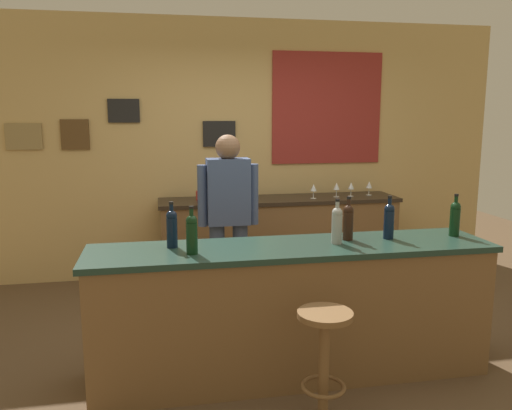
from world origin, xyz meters
TOP-DOWN VIEW (x-y plane):
  - ground_plane at (0.00, 0.00)m, footprint 10.00×10.00m
  - back_wall at (0.02, 2.03)m, footprint 6.00×0.09m
  - bar_counter at (0.00, -0.40)m, footprint 2.73×0.60m
  - side_counter at (0.40, 1.65)m, footprint 2.56×0.56m
  - bartender at (-0.29, 0.64)m, footprint 0.52×0.21m
  - bar_stool at (0.04, -0.99)m, footprint 0.32×0.32m
  - wine_bottle_a at (-0.79, -0.30)m, footprint 0.07×0.07m
  - wine_bottle_b at (-0.68, -0.49)m, footprint 0.07×0.07m
  - wine_bottle_c at (0.31, -0.41)m, footprint 0.07×0.07m
  - wine_bottle_d at (0.42, -0.32)m, footprint 0.07×0.07m
  - wine_bottle_e at (0.71, -0.34)m, footprint 0.07×0.07m
  - wine_bottle_f at (1.21, -0.35)m, footprint 0.07×0.07m
  - wine_glass_a at (-0.10, 1.65)m, footprint 0.07×0.07m
  - wine_glass_b at (0.75, 1.56)m, footprint 0.07×0.07m
  - wine_glass_c at (1.03, 1.62)m, footprint 0.07×0.07m
  - wine_glass_d at (1.20, 1.63)m, footprint 0.07×0.07m
  - wine_glass_e at (1.42, 1.67)m, footprint 0.07×0.07m
  - coffee_mug at (-0.45, 1.69)m, footprint 0.12×0.08m

SIDE VIEW (x-z plane):
  - ground_plane at x=0.00m, z-range 0.00..0.00m
  - side_counter at x=0.40m, z-range 0.00..0.90m
  - bar_stool at x=0.04m, z-range 0.12..0.80m
  - bar_counter at x=0.00m, z-range 0.00..0.92m
  - bartender at x=-0.29m, z-range 0.13..1.75m
  - coffee_mug at x=-0.45m, z-range 0.90..1.00m
  - wine_glass_a at x=-0.10m, z-range 0.93..1.09m
  - wine_glass_b at x=0.75m, z-range 0.93..1.09m
  - wine_glass_c at x=1.03m, z-range 0.93..1.09m
  - wine_glass_d at x=1.20m, z-range 0.93..1.09m
  - wine_glass_e at x=1.42m, z-range 0.93..1.09m
  - wine_bottle_a at x=-0.79m, z-range 0.90..1.21m
  - wine_bottle_b at x=-0.68m, z-range 0.90..1.21m
  - wine_bottle_c at x=0.31m, z-range 0.90..1.21m
  - wine_bottle_d at x=0.42m, z-range 0.90..1.21m
  - wine_bottle_e at x=0.71m, z-range 0.90..1.21m
  - wine_bottle_f at x=1.21m, z-range 0.90..1.21m
  - back_wall at x=0.02m, z-range 0.02..2.82m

